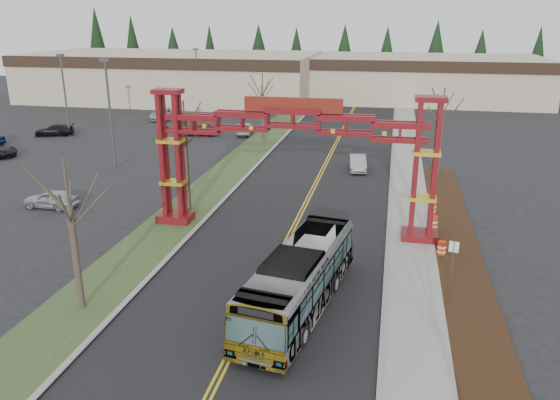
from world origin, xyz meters
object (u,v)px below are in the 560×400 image
(silver_sedan, at_px, (358,163))
(parked_car_far_a, at_px, (245,129))
(transit_bus, at_px, (300,279))
(bare_tree_right_far, at_px, (443,114))
(retail_building_west, at_px, (174,76))
(retail_building_east, at_px, (421,78))
(bare_tree_median_far, at_px, (263,93))
(light_pole_near, at_px, (109,106))
(parked_car_far_b, at_px, (162,114))
(light_pole_mid, at_px, (64,89))
(parked_car_mid_a, at_px, (199,130))
(barrel_south, at_px, (442,249))
(light_pole_far, at_px, (197,75))
(barrel_north, at_px, (432,208))
(street_sign, at_px, (453,252))
(barrel_mid, at_px, (433,224))
(bare_tree_median_near, at_px, (69,207))
(parked_car_near_a, at_px, (51,199))
(parked_car_far_c, at_px, (54,130))
(bare_tree_median_mid, at_px, (185,132))
(gateway_arch, at_px, (293,140))

(silver_sedan, relative_size, parked_car_far_a, 0.98)
(transit_bus, height_order, bare_tree_right_far, bare_tree_right_far)
(retail_building_west, distance_m, retail_building_east, 40.79)
(bare_tree_median_far, xyz_separation_m, light_pole_near, (-10.71, -13.41, 0.32))
(parked_car_far_b, xyz_separation_m, light_pole_mid, (-6.15, -12.28, 4.60))
(parked_car_mid_a, xyz_separation_m, parked_car_far_b, (-8.47, 8.82, 0.10))
(retail_building_west, distance_m, barrel_south, 68.47)
(retail_building_west, distance_m, light_pole_far, 13.20)
(barrel_north, bearing_deg, light_pole_mid, 154.52)
(parked_car_mid_a, bearing_deg, parked_car_far_b, -140.97)
(street_sign, xyz_separation_m, barrel_mid, (-0.56, 6.86, -1.05))
(light_pole_near, bearing_deg, bare_tree_median_near, -65.61)
(retail_building_east, bearing_deg, parked_car_near_a, -114.59)
(silver_sedan, height_order, barrel_mid, silver_sedan)
(parked_car_mid_a, relative_size, parked_car_far_a, 1.06)
(transit_bus, relative_size, light_pole_near, 1.13)
(parked_car_far_b, xyz_separation_m, light_pole_near, (5.84, -24.16, 4.91))
(parked_car_far_c, xyz_separation_m, bare_tree_median_mid, (24.57, -21.15, 5.00))
(parked_car_far_a, bearing_deg, barrel_south, 113.43)
(gateway_arch, relative_size, parked_car_far_b, 3.44)
(street_sign, bearing_deg, bare_tree_median_near, -159.15)
(gateway_arch, relative_size, retail_building_east, 0.48)
(light_pole_near, bearing_deg, parked_car_far_a, 65.28)
(parked_car_mid_a, bearing_deg, gateway_arch, 25.76)
(silver_sedan, xyz_separation_m, bare_tree_median_far, (-11.09, 9.60, 4.66))
(retail_building_west, distance_m, barrel_north, 62.80)
(gateway_arch, relative_size, light_pole_mid, 1.97)
(retail_building_east, bearing_deg, barrel_south, -90.73)
(barrel_mid, bearing_deg, parked_car_near_a, -178.12)
(silver_sedan, xyz_separation_m, parked_car_far_a, (-14.09, 12.94, 0.01))
(parked_car_far_c, distance_m, bare_tree_median_near, 43.29)
(transit_bus, height_order, silver_sedan, transit_bus)
(parked_car_far_c, bearing_deg, retail_building_west, 156.33)
(parked_car_far_c, bearing_deg, light_pole_mid, 75.52)
(gateway_arch, xyz_separation_m, street_sign, (9.47, -5.08, -4.41))
(gateway_arch, bearing_deg, bare_tree_median_far, 107.54)
(retail_building_east, distance_m, parked_car_far_a, 39.47)
(bare_tree_median_far, distance_m, bare_tree_right_far, 20.59)
(barrel_south, bearing_deg, barrel_north, 91.50)
(parked_car_far_b, relative_size, barrel_south, 5.79)
(light_pole_far, bearing_deg, light_pole_mid, -113.63)
(bare_tree_median_mid, xyz_separation_m, bare_tree_right_far, (18.00, 12.82, -0.24))
(street_sign, bearing_deg, barrel_mid, 94.64)
(light_pole_far, distance_m, street_sign, 58.03)
(parked_car_near_a, xyz_separation_m, parked_car_far_b, (-6.61, 35.15, 0.07))
(retail_building_east, bearing_deg, bare_tree_median_far, -116.16)
(parked_car_far_c, bearing_deg, street_sign, 36.83)
(parked_car_mid_a, distance_m, bare_tree_median_far, 9.54)
(silver_sedan, distance_m, parked_car_far_c, 36.52)
(bare_tree_median_near, distance_m, barrel_north, 24.20)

